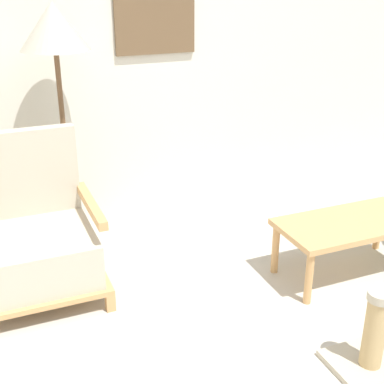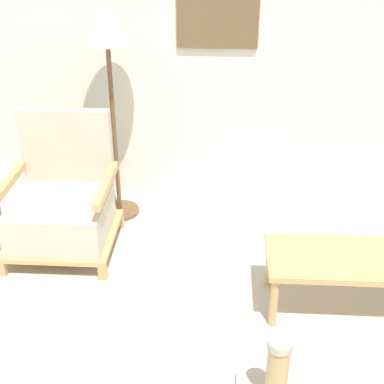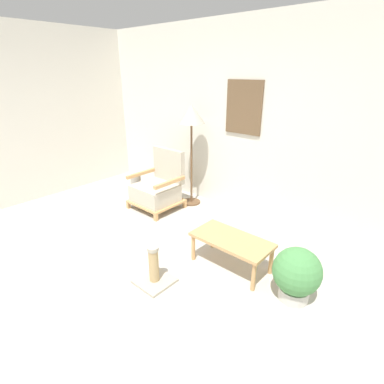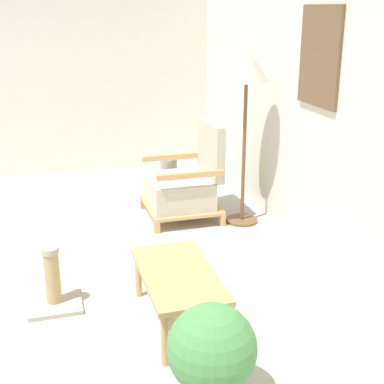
# 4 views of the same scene
# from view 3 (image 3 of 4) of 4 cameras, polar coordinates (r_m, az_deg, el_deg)

# --- Properties ---
(ground_plane) EXTENTS (14.00, 14.00, 0.00)m
(ground_plane) POSITION_cam_3_polar(r_m,az_deg,el_deg) (3.25, -16.87, -17.58)
(ground_plane) COLOR #B7B2A8
(wall_back) EXTENTS (8.00, 0.09, 2.70)m
(wall_back) POSITION_cam_3_polar(r_m,az_deg,el_deg) (4.37, 10.36, 12.98)
(wall_back) COLOR silver
(wall_back) RESTS_ON ground_plane
(wall_left) EXTENTS (0.06, 8.00, 2.70)m
(wall_left) POSITION_cam_3_polar(r_m,az_deg,el_deg) (5.39, -30.62, 12.03)
(wall_left) COLOR silver
(wall_left) RESTS_ON ground_plane
(armchair) EXTENTS (0.69, 0.66, 0.90)m
(armchair) POSITION_cam_3_polar(r_m,az_deg,el_deg) (4.69, -6.51, 0.75)
(armchair) COLOR tan
(armchair) RESTS_ON ground_plane
(floor_lamp) EXTENTS (0.41, 0.41, 1.56)m
(floor_lamp) POSITION_cam_3_polar(r_m,az_deg,el_deg) (4.55, -0.11, 13.61)
(floor_lamp) COLOR brown
(floor_lamp) RESTS_ON ground_plane
(coffee_table) EXTENTS (0.86, 0.44, 0.35)m
(coffee_table) POSITION_cam_3_polar(r_m,az_deg,el_deg) (3.30, 7.54, -9.42)
(coffee_table) COLOR tan
(coffee_table) RESTS_ON ground_plane
(vase) EXTENTS (0.18, 0.18, 0.44)m
(vase) POSITION_cam_3_polar(r_m,az_deg,el_deg) (5.07, -10.60, 0.95)
(vase) COLOR #9E998E
(vase) RESTS_ON ground_plane
(potted_plant) EXTENTS (0.45, 0.45, 0.54)m
(potted_plant) POSITION_cam_3_polar(r_m,az_deg,el_deg) (3.02, 19.31, -14.41)
(potted_plant) COLOR beige
(potted_plant) RESTS_ON ground_plane
(scratching_post) EXTENTS (0.35, 0.35, 0.42)m
(scratching_post) POSITION_cam_3_polar(r_m,az_deg,el_deg) (3.17, -7.22, -14.81)
(scratching_post) COLOR #B2A893
(scratching_post) RESTS_ON ground_plane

